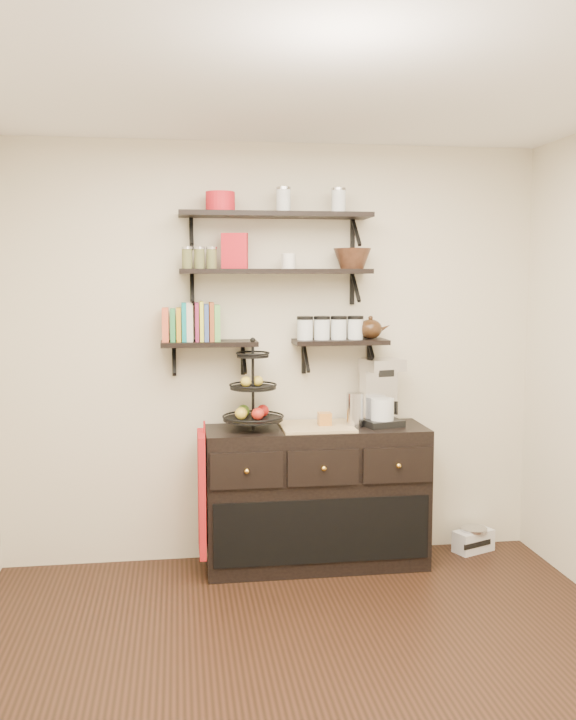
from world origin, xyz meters
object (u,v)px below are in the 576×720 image
Objects in this scene: sideboard at (316,496)px; radio at (473,540)px; fruit_stand at (254,399)px; coffee_maker at (380,393)px.

sideboard is 4.64× the size of radio.
fruit_stand is at bearing 179.39° from sideboard.
fruit_stand reaches higher than coffee_maker.
coffee_maker reaches higher than radio.
fruit_stand reaches higher than radio.
coffee_maker is at bearing 3.98° from sideboard.
radio is (1.50, 0.08, -1.01)m from fruit_stand.
fruit_stand is (-0.40, 0.00, 0.64)m from sideboard.
fruit_stand is 1.27× the size of coffee_maker.
radio is (0.68, 0.05, -1.02)m from coffee_maker.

